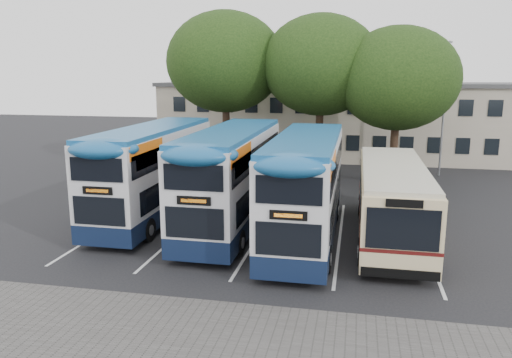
{
  "coord_description": "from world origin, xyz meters",
  "views": [
    {
      "loc": [
        0.3,
        -15.9,
        6.99
      ],
      "look_at": [
        -3.96,
        5.0,
        2.44
      ],
      "focal_mm": 35.0,
      "sensor_mm": 36.0,
      "label": 1
    }
  ],
  "objects_px": {
    "tree_mid": "(321,65)",
    "bus_dd_left": "(154,168)",
    "tree_left": "(225,62)",
    "tree_right": "(398,79)",
    "lamp_post": "(444,102)",
    "bus_dd_mid": "(232,174)",
    "bus_single": "(392,196)",
    "bus_dd_right": "(306,183)"
  },
  "relations": [
    {
      "from": "tree_mid",
      "to": "bus_dd_left",
      "type": "distance_m",
      "value": 14.09
    },
    {
      "from": "tree_left",
      "to": "bus_dd_left",
      "type": "relative_size",
      "value": 1.04
    },
    {
      "from": "tree_right",
      "to": "bus_dd_left",
      "type": "distance_m",
      "value": 16.22
    },
    {
      "from": "lamp_post",
      "to": "bus_dd_mid",
      "type": "xyz_separation_m",
      "value": [
        -11.2,
        -14.31,
        -2.6
      ]
    },
    {
      "from": "tree_left",
      "to": "tree_mid",
      "type": "relative_size",
      "value": 1.04
    },
    {
      "from": "tree_mid",
      "to": "bus_dd_mid",
      "type": "height_order",
      "value": "tree_mid"
    },
    {
      "from": "tree_left",
      "to": "tree_mid",
      "type": "distance_m",
      "value": 6.58
    },
    {
      "from": "bus_dd_mid",
      "to": "lamp_post",
      "type": "bearing_deg",
      "value": 51.95
    },
    {
      "from": "lamp_post",
      "to": "tree_right",
      "type": "bearing_deg",
      "value": -134.74
    },
    {
      "from": "lamp_post",
      "to": "tree_left",
      "type": "relative_size",
      "value": 0.81
    },
    {
      "from": "bus_dd_mid",
      "to": "bus_single",
      "type": "bearing_deg",
      "value": -0.23
    },
    {
      "from": "bus_dd_left",
      "to": "bus_single",
      "type": "distance_m",
      "value": 11.25
    },
    {
      "from": "lamp_post",
      "to": "tree_mid",
      "type": "bearing_deg",
      "value": -163.17
    },
    {
      "from": "bus_dd_left",
      "to": "bus_single",
      "type": "bearing_deg",
      "value": -4.1
    },
    {
      "from": "tree_right",
      "to": "bus_dd_right",
      "type": "relative_size",
      "value": 0.92
    },
    {
      "from": "lamp_post",
      "to": "tree_right",
      "type": "relative_size",
      "value": 0.92
    },
    {
      "from": "lamp_post",
      "to": "bus_dd_right",
      "type": "bearing_deg",
      "value": -116.6
    },
    {
      "from": "bus_dd_left",
      "to": "tree_mid",
      "type": "bearing_deg",
      "value": 57.17
    },
    {
      "from": "lamp_post",
      "to": "bus_dd_right",
      "type": "distance_m",
      "value": 17.45
    },
    {
      "from": "bus_dd_mid",
      "to": "bus_dd_right",
      "type": "height_order",
      "value": "bus_dd_mid"
    },
    {
      "from": "bus_dd_left",
      "to": "bus_dd_right",
      "type": "height_order",
      "value": "bus_dd_left"
    },
    {
      "from": "tree_right",
      "to": "bus_single",
      "type": "relative_size",
      "value": 0.92
    },
    {
      "from": "lamp_post",
      "to": "tree_mid",
      "type": "relative_size",
      "value": 0.84
    },
    {
      "from": "bus_single",
      "to": "bus_dd_right",
      "type": "bearing_deg",
      "value": -163.31
    },
    {
      "from": "tree_left",
      "to": "bus_single",
      "type": "xyz_separation_m",
      "value": [
        10.63,
        -12.37,
        -5.91
      ]
    },
    {
      "from": "lamp_post",
      "to": "tree_mid",
      "type": "xyz_separation_m",
      "value": [
        -8.19,
        -2.48,
        2.39
      ]
    },
    {
      "from": "tree_right",
      "to": "bus_single",
      "type": "height_order",
      "value": "tree_right"
    },
    {
      "from": "bus_single",
      "to": "tree_left",
      "type": "bearing_deg",
      "value": 130.68
    },
    {
      "from": "bus_dd_mid",
      "to": "bus_single",
      "type": "xyz_separation_m",
      "value": [
        7.08,
        -0.03,
        -0.68
      ]
    },
    {
      "from": "lamp_post",
      "to": "tree_mid",
      "type": "height_order",
      "value": "tree_mid"
    },
    {
      "from": "bus_dd_left",
      "to": "bus_dd_mid",
      "type": "xyz_separation_m",
      "value": [
        4.13,
        -0.77,
        0.02
      ]
    },
    {
      "from": "tree_left",
      "to": "tree_right",
      "type": "xyz_separation_m",
      "value": [
        11.37,
        -1.43,
        -1.07
      ]
    },
    {
      "from": "tree_right",
      "to": "tree_mid",
      "type": "bearing_deg",
      "value": 169.08
    },
    {
      "from": "tree_right",
      "to": "bus_dd_left",
      "type": "bearing_deg",
      "value": -139.7
    },
    {
      "from": "bus_dd_left",
      "to": "bus_single",
      "type": "xyz_separation_m",
      "value": [
        11.21,
        -0.8,
        -0.66
      ]
    },
    {
      "from": "tree_right",
      "to": "bus_dd_left",
      "type": "xyz_separation_m",
      "value": [
        -11.95,
        -10.13,
        -4.18
      ]
    },
    {
      "from": "bus_dd_right",
      "to": "bus_single",
      "type": "xyz_separation_m",
      "value": [
        3.6,
        1.08,
        -0.65
      ]
    },
    {
      "from": "bus_dd_left",
      "to": "bus_dd_right",
      "type": "distance_m",
      "value": 7.83
    },
    {
      "from": "bus_single",
      "to": "tree_mid",
      "type": "bearing_deg",
      "value": 108.92
    },
    {
      "from": "tree_left",
      "to": "bus_dd_left",
      "type": "bearing_deg",
      "value": -92.86
    },
    {
      "from": "tree_mid",
      "to": "bus_dd_mid",
      "type": "distance_m",
      "value": 13.19
    },
    {
      "from": "bus_single",
      "to": "bus_dd_left",
      "type": "bearing_deg",
      "value": 175.9
    }
  ]
}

